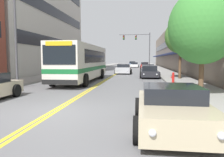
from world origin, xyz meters
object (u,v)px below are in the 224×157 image
object	(u,v)px
car_dark_grey_parked_right_end	(148,69)
car_slate_blue_moving_second	(132,64)
traffic_signal_mast	(140,43)
car_charcoal_parked_right_far	(149,72)
city_bus	(83,61)
car_navy_parked_left_near	(99,67)
car_red_parked_right_mid	(145,66)
car_silver_moving_third	(124,69)
car_beige_parked_right_foreground	(172,108)
car_black_parked_left_far	(86,69)
street_tree_right_near	(203,27)
car_white_moving_lead	(134,65)
fire_hydrant	(173,77)
street_lamp_left_near	(19,23)
street_tree_right_mid	(181,37)

from	to	relation	value
car_dark_grey_parked_right_end	car_slate_blue_moving_second	distance (m)	31.39
traffic_signal_mast	car_charcoal_parked_right_far	bearing A→B (deg)	-86.82
city_bus	car_charcoal_parked_right_far	bearing A→B (deg)	39.11
car_navy_parked_left_near	car_red_parked_right_mid	world-z (taller)	car_red_parked_right_mid
car_silver_moving_third	traffic_signal_mast	world-z (taller)	traffic_signal_mast
car_slate_blue_moving_second	traffic_signal_mast	world-z (taller)	traffic_signal_mast
car_silver_moving_third	car_beige_parked_right_foreground	bearing A→B (deg)	-82.35
car_beige_parked_right_foreground	car_dark_grey_parked_right_end	size ratio (longest dim) A/B	0.97
car_red_parked_right_mid	car_dark_grey_parked_right_end	distance (m)	16.56
car_slate_blue_moving_second	car_charcoal_parked_right_far	bearing A→B (deg)	-85.09
car_silver_moving_third	car_dark_grey_parked_right_end	bearing A→B (deg)	6.56
car_black_parked_left_far	car_red_parked_right_mid	bearing A→B (deg)	62.74
car_silver_moving_third	street_tree_right_near	distance (m)	19.66
car_charcoal_parked_right_far	car_slate_blue_moving_second	distance (m)	37.64
car_black_parked_left_far	car_white_moving_lead	bearing A→B (deg)	75.09
city_bus	car_black_parked_left_far	bearing A→B (deg)	102.60
city_bus	fire_hydrant	xyz separation A→B (m)	(7.87, -1.72, -1.25)
car_beige_parked_right_foreground	street_tree_right_near	world-z (taller)	street_tree_right_near
car_dark_grey_parked_right_end	street_lamp_left_near	distance (m)	19.42
car_black_parked_left_far	car_charcoal_parked_right_far	size ratio (longest dim) A/B	0.96
car_beige_parked_right_foreground	car_white_moving_lead	bearing A→B (deg)	92.80
city_bus	car_charcoal_parked_right_far	xyz separation A→B (m)	(6.27, 5.10, -1.23)
car_white_moving_lead	car_black_parked_left_far	bearing A→B (deg)	-104.91
car_charcoal_parked_right_far	street_tree_right_mid	bearing A→B (deg)	-46.23
car_white_moving_lead	fire_hydrant	xyz separation A→B (m)	(4.04, -36.50, -0.00)
car_red_parked_right_mid	street_tree_right_mid	size ratio (longest dim) A/B	0.80
car_slate_blue_moving_second	car_beige_parked_right_foreground	bearing A→B (deg)	-86.78
street_lamp_left_near	city_bus	bearing A→B (deg)	58.62
car_navy_parked_left_near	car_silver_moving_third	distance (m)	11.68
city_bus	car_slate_blue_moving_second	distance (m)	42.73
car_beige_parked_right_foreground	car_slate_blue_moving_second	xyz separation A→B (m)	(-3.13, 55.69, 0.06)
car_silver_moving_third	fire_hydrant	size ratio (longest dim) A/B	5.13
car_red_parked_right_mid	car_dark_grey_parked_right_end	bearing A→B (deg)	-89.67
car_beige_parked_right_foreground	car_dark_grey_parked_right_end	xyz separation A→B (m)	(0.13, 24.47, 0.01)
car_black_parked_left_far	car_red_parked_right_mid	size ratio (longest dim) A/B	1.02
car_red_parked_right_mid	city_bus	bearing A→B (deg)	-102.53
street_tree_right_near	fire_hydrant	bearing A→B (deg)	95.34
city_bus	car_slate_blue_moving_second	world-z (taller)	city_bus
car_navy_parked_left_near	street_tree_right_mid	xyz separation A→B (m)	(11.53, -19.14, 3.58)
car_slate_blue_moving_second	street_tree_right_mid	distance (m)	41.00
car_navy_parked_left_near	city_bus	bearing A→B (deg)	-83.38
car_slate_blue_moving_second	fire_hydrant	distance (m)	44.58
car_charcoal_parked_right_far	street_tree_right_near	bearing A→B (deg)	-80.42
car_dark_grey_parked_right_end	car_silver_moving_third	xyz separation A→B (m)	(-3.36, -0.39, 0.02)
car_red_parked_right_mid	street_tree_right_near	world-z (taller)	street_tree_right_near
car_black_parked_left_far	car_navy_parked_left_near	bearing A→B (deg)	89.99
car_dark_grey_parked_right_end	street_lamp_left_near	world-z (taller)	street_lamp_left_near
car_beige_parked_right_foreground	car_red_parked_right_mid	bearing A→B (deg)	89.95
car_red_parked_right_mid	street_tree_right_mid	distance (m)	26.14
car_white_moving_lead	car_silver_moving_third	xyz separation A→B (m)	(-0.89, -23.79, 0.04)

